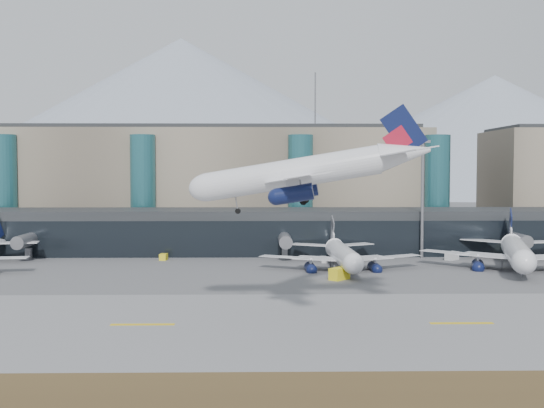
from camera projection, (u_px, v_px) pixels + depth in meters
The scene contains 17 objects.
ground at pixel (296, 301), 100.13m from camera, with size 900.00×900.00×0.00m, color #515154.
runway_strip at pixel (303, 324), 85.15m from camera, with size 400.00×40.00×0.04m, color slate.
dirt_verge at pixel (321, 389), 60.19m from camera, with size 400.00×14.00×0.03m, color #47351E.
runway_markings at pixel (303, 324), 85.15m from camera, with size 128.00×1.00×0.02m.
concourse at pixel (283, 231), 157.51m from camera, with size 170.00×27.00×10.00m.
terminal_main at pixel (189, 183), 188.74m from camera, with size 130.00×30.00×31.00m.
teal_towers at pixel (222, 190), 173.02m from camera, with size 116.40×19.40×46.00m.
mountain_ridge at pixel (290, 131), 477.44m from camera, with size 910.00×400.00×110.00m.
lightmast_mid at pixel (422, 192), 147.84m from camera, with size 3.00×1.20×25.60m.
hero_jet at pixel (317, 163), 86.20m from camera, with size 32.16×32.20×10.45m.
jet_parked_mid at pixel (340, 248), 132.40m from camera, with size 33.18×32.23×10.69m.
jet_parked_right at pixel (516, 244), 133.14m from camera, with size 36.90×38.51×12.36m.
veh_b at pixel (164, 257), 144.70m from camera, with size 2.33×1.43×1.34m, color yellow.
veh_c at pixel (345, 267), 127.40m from camera, with size 4.00×2.11×2.22m, color #515156.
veh_d at pixel (452, 256), 144.92m from camera, with size 3.10×1.66×1.77m, color silver.
veh_g at pixel (324, 259), 140.91m from camera, with size 2.16×1.26×1.26m, color silver.
veh_h at pixel (339, 274), 119.21m from camera, with size 3.78×1.99×2.09m, color yellow.
Camera 1 is at (-5.37, -99.17, 19.49)m, focal length 45.00 mm.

